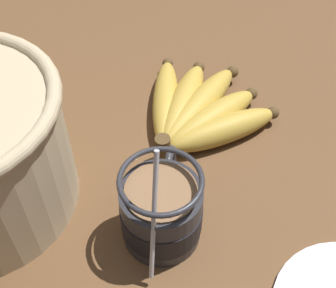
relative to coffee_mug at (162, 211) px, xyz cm
name	(u,v)px	position (x,y,z in cm)	size (l,w,h in cm)	color
table	(185,199)	(5.85, -1.91, -5.60)	(121.52, 121.52, 2.61)	brown
coffee_mug	(162,211)	(0.00, 0.00, 0.00)	(14.77, 9.09, 16.51)	#28282D
banana_bunch	(198,111)	(18.46, -1.81, -2.37)	(19.41, 18.97, 4.23)	#4C381E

